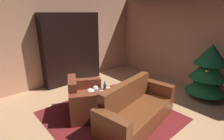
# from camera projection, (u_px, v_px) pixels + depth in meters

# --- Properties ---
(ground_plane) EXTENTS (7.18, 7.18, 0.00)m
(ground_plane) POSITION_uv_depth(u_px,v_px,m) (118.00, 116.00, 3.96)
(ground_plane) COLOR tan
(wall_back) EXTENTS (5.58, 0.06, 2.77)m
(wall_back) POSITION_uv_depth(u_px,v_px,m) (190.00, 41.00, 5.41)
(wall_back) COLOR tan
(wall_back) RESTS_ON ground
(wall_left) EXTENTS (0.06, 6.11, 2.77)m
(wall_left) POSITION_uv_depth(u_px,v_px,m) (59.00, 41.00, 5.49)
(wall_left) COLOR tan
(wall_left) RESTS_ON ground
(area_rug) EXTENTS (2.61, 2.57, 0.01)m
(area_rug) POSITION_uv_depth(u_px,v_px,m) (111.00, 116.00, 3.95)
(area_rug) COLOR maroon
(area_rug) RESTS_ON ground
(bookshelf_unit) EXTENTS (0.36, 1.92, 2.23)m
(bookshelf_unit) POSITION_uv_depth(u_px,v_px,m) (75.00, 49.00, 5.67)
(bookshelf_unit) COLOR black
(bookshelf_unit) RESTS_ON ground
(armchair_red) EXTENTS (1.27, 1.17, 0.88)m
(armchair_red) POSITION_uv_depth(u_px,v_px,m) (86.00, 100.00, 3.98)
(armchair_red) COLOR brown
(armchair_red) RESTS_ON ground
(couch_red) EXTENTS (1.07, 2.05, 0.89)m
(couch_red) POSITION_uv_depth(u_px,v_px,m) (136.00, 111.00, 3.58)
(couch_red) COLOR brown
(couch_red) RESTS_ON ground
(coffee_table) EXTENTS (0.67, 0.67, 0.48)m
(coffee_table) POSITION_uv_depth(u_px,v_px,m) (109.00, 97.00, 3.89)
(coffee_table) COLOR black
(coffee_table) RESTS_ON ground
(book_stack_on_table) EXTENTS (0.22, 0.16, 0.15)m
(book_stack_on_table) POSITION_uv_depth(u_px,v_px,m) (110.00, 92.00, 3.88)
(book_stack_on_table) COLOR #364E88
(book_stack_on_table) RESTS_ON coffee_table
(bottle_on_table) EXTENTS (0.07, 0.07, 0.27)m
(bottle_on_table) POSITION_uv_depth(u_px,v_px,m) (105.00, 88.00, 3.98)
(bottle_on_table) COLOR navy
(bottle_on_table) RESTS_ON coffee_table
(decorated_tree) EXTENTS (1.02, 1.02, 1.48)m
(decorated_tree) POSITION_uv_depth(u_px,v_px,m) (208.00, 71.00, 4.58)
(decorated_tree) COLOR brown
(decorated_tree) RESTS_ON ground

